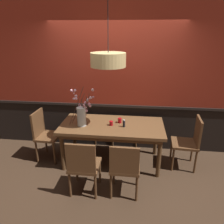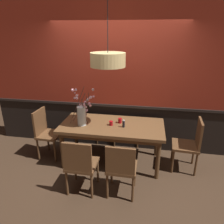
# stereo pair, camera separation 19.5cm
# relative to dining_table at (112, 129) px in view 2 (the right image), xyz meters

# --- Properties ---
(ground_plane) EXTENTS (24.00, 24.00, 0.00)m
(ground_plane) POSITION_rel_dining_table_xyz_m (0.00, 0.00, -0.68)
(ground_plane) COLOR #422D1E
(back_wall) EXTENTS (5.27, 0.14, 2.89)m
(back_wall) POSITION_rel_dining_table_xyz_m (0.00, 0.64, 0.76)
(back_wall) COLOR black
(back_wall) RESTS_ON ground
(dining_table) EXTENTS (1.83, 0.89, 0.76)m
(dining_table) POSITION_rel_dining_table_xyz_m (0.00, 0.00, 0.00)
(dining_table) COLOR brown
(dining_table) RESTS_ON ground
(chair_head_east_end) EXTENTS (0.46, 0.45, 0.95)m
(chair_head_east_end) POSITION_rel_dining_table_xyz_m (1.37, 0.01, -0.15)
(chair_head_east_end) COLOR brown
(chair_head_east_end) RESTS_ON ground
(chair_near_side_left) EXTENTS (0.44, 0.43, 0.90)m
(chair_near_side_left) POSITION_rel_dining_table_xyz_m (-0.31, -0.88, -0.17)
(chair_near_side_left) COLOR brown
(chair_near_side_left) RESTS_ON ground
(chair_far_side_right) EXTENTS (0.43, 0.44, 0.91)m
(chair_far_side_right) POSITION_rel_dining_table_xyz_m (0.29, 0.84, -0.17)
(chair_far_side_right) COLOR brown
(chair_far_side_right) RESTS_ON ground
(chair_far_side_left) EXTENTS (0.46, 0.45, 0.91)m
(chair_far_side_left) POSITION_rel_dining_table_xyz_m (-0.22, 0.83, -0.17)
(chair_far_side_left) COLOR brown
(chair_far_side_left) RESTS_ON ground
(chair_near_side_right) EXTENTS (0.43, 0.40, 0.88)m
(chair_near_side_right) POSITION_rel_dining_table_xyz_m (0.28, -0.85, -0.18)
(chair_near_side_right) COLOR brown
(chair_near_side_right) RESTS_ON ground
(chair_head_west_end) EXTENTS (0.42, 0.45, 0.96)m
(chair_head_west_end) POSITION_rel_dining_table_xyz_m (-1.28, -0.01, -0.14)
(chair_head_west_end) COLOR brown
(chair_head_west_end) RESTS_ON ground
(vase_with_blossoms) EXTENTS (0.45, 0.33, 0.65)m
(vase_with_blossoms) POSITION_rel_dining_table_xyz_m (-0.52, -0.08, 0.29)
(vase_with_blossoms) COLOR silver
(vase_with_blossoms) RESTS_ON dining_table
(candle_holder_nearer_center) EXTENTS (0.07, 0.07, 0.08)m
(candle_holder_nearer_center) POSITION_rel_dining_table_xyz_m (-0.01, -0.04, 0.13)
(candle_holder_nearer_center) COLOR #9E0F14
(candle_holder_nearer_center) RESTS_ON dining_table
(candle_holder_nearer_edge) EXTENTS (0.07, 0.07, 0.09)m
(candle_holder_nearer_edge) POSITION_rel_dining_table_xyz_m (0.13, 0.09, 0.13)
(candle_holder_nearer_edge) COLOR #9E0F14
(candle_holder_nearer_edge) RESTS_ON dining_table
(condiment_bottle) EXTENTS (0.04, 0.04, 0.13)m
(condiment_bottle) POSITION_rel_dining_table_xyz_m (0.22, -0.07, 0.15)
(condiment_bottle) COLOR black
(condiment_bottle) RESTS_ON dining_table
(pendant_lamp) EXTENTS (0.55, 0.55, 1.09)m
(pendant_lamp) POSITION_rel_dining_table_xyz_m (-0.05, -0.10, 1.22)
(pendant_lamp) COLOR tan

